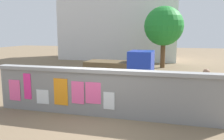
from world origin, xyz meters
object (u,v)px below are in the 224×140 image
object	(u,v)px
auto_rickshaw_truck	(123,68)
motorcycle	(180,89)
tree_roadside	(164,26)
person_walking	(205,88)
bicycle_near	(66,89)

from	to	relation	value
auto_rickshaw_truck	motorcycle	bearing A→B (deg)	-38.02
motorcycle	tree_roadside	size ratio (longest dim) A/B	0.39
motorcycle	person_walking	xyz separation A→B (m)	(0.72, -1.76, 0.52)
auto_rickshaw_truck	bicycle_near	world-z (taller)	auto_rickshaw_truck
motorcycle	person_walking	world-z (taller)	person_walking
person_walking	bicycle_near	bearing A→B (deg)	169.70
motorcycle	tree_roadside	world-z (taller)	tree_roadside
motorcycle	bicycle_near	distance (m)	4.87
motorcycle	person_walking	bearing A→B (deg)	-67.62
bicycle_near	person_walking	world-z (taller)	person_walking
auto_rickshaw_truck	tree_roadside	distance (m)	7.48
auto_rickshaw_truck	motorcycle	world-z (taller)	auto_rickshaw_truck
auto_rickshaw_truck	tree_roadside	xyz separation A→B (m)	(1.79, 6.86, 2.39)
auto_rickshaw_truck	bicycle_near	xyz separation A→B (m)	(-1.86, -3.06, -0.54)
motorcycle	auto_rickshaw_truck	bearing A→B (deg)	141.98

